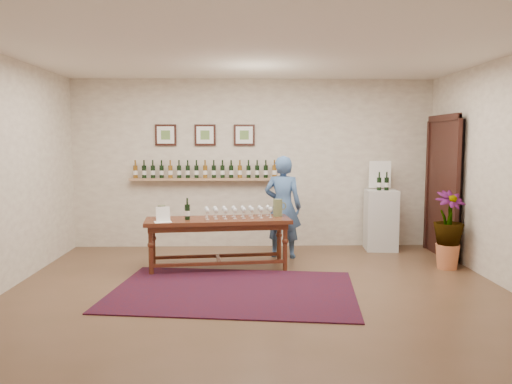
{
  "coord_description": "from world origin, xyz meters",
  "views": [
    {
      "loc": [
        -0.18,
        -5.86,
        1.79
      ],
      "look_at": [
        0.0,
        0.8,
        1.1
      ],
      "focal_mm": 35.0,
      "sensor_mm": 36.0,
      "label": 1
    }
  ],
  "objects_px": {
    "tasting_table": "(218,226)",
    "person": "(283,207)",
    "display_pedestal": "(381,220)",
    "potted_plant": "(448,230)"
  },
  "relations": [
    {
      "from": "tasting_table",
      "to": "display_pedestal",
      "type": "bearing_deg",
      "value": 17.49
    },
    {
      "from": "person",
      "to": "display_pedestal",
      "type": "bearing_deg",
      "value": -149.58
    },
    {
      "from": "tasting_table",
      "to": "potted_plant",
      "type": "height_order",
      "value": "potted_plant"
    },
    {
      "from": "potted_plant",
      "to": "person",
      "type": "relative_size",
      "value": 0.6
    },
    {
      "from": "display_pedestal",
      "to": "potted_plant",
      "type": "bearing_deg",
      "value": -64.58
    },
    {
      "from": "tasting_table",
      "to": "person",
      "type": "xyz_separation_m",
      "value": [
        0.96,
        0.66,
        0.18
      ]
    },
    {
      "from": "tasting_table",
      "to": "display_pedestal",
      "type": "height_order",
      "value": "display_pedestal"
    },
    {
      "from": "display_pedestal",
      "to": "person",
      "type": "relative_size",
      "value": 0.63
    },
    {
      "from": "display_pedestal",
      "to": "potted_plant",
      "type": "height_order",
      "value": "display_pedestal"
    },
    {
      "from": "potted_plant",
      "to": "display_pedestal",
      "type": "bearing_deg",
      "value": 115.42
    }
  ]
}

